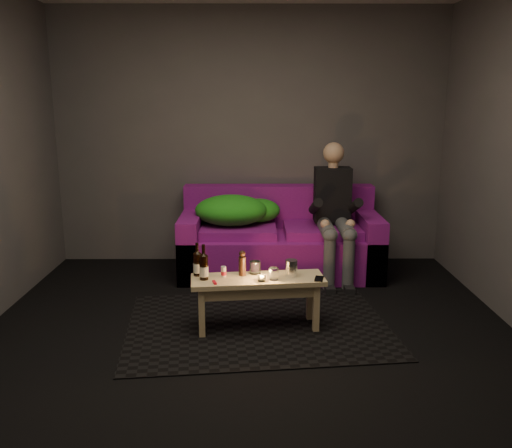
{
  "coord_description": "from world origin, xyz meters",
  "views": [
    {
      "loc": [
        0.03,
        -3.38,
        1.71
      ],
      "look_at": [
        0.06,
        1.25,
        0.62
      ],
      "focal_mm": 38.0,
      "sensor_mm": 36.0,
      "label": 1
    }
  ],
  "objects": [
    {
      "name": "beer_bottle_a",
      "position": [
        -0.39,
        0.49,
        0.5
      ],
      "size": [
        0.06,
        0.06,
        0.25
      ],
      "color": "black",
      "rests_on": "coffee_table"
    },
    {
      "name": "tumbler_back",
      "position": [
        0.05,
        0.53,
        0.45
      ],
      "size": [
        0.1,
        0.1,
        0.1
      ],
      "primitive_type": "cylinder",
      "rotation": [
        0.0,
        0.0,
        -0.26
      ],
      "color": "white",
      "rests_on": "coffee_table"
    },
    {
      "name": "sofa",
      "position": [
        0.29,
        1.82,
        0.3
      ],
      "size": [
        1.93,
        0.87,
        0.83
      ],
      "color": "#7C1180",
      "rests_on": "floor"
    },
    {
      "name": "green_blanket",
      "position": [
        -0.14,
        1.81,
        0.63
      ],
      "size": [
        0.85,
        0.58,
        0.29
      ],
      "color": "green",
      "rests_on": "sofa"
    },
    {
      "name": "steel_cup",
      "position": [
        0.32,
        0.47,
        0.47
      ],
      "size": [
        0.1,
        0.1,
        0.12
      ],
      "primitive_type": "cylinder",
      "rotation": [
        0.0,
        0.0,
        0.12
      ],
      "color": "silver",
      "rests_on": "coffee_table"
    },
    {
      "name": "beer_bottle_b",
      "position": [
        -0.33,
        0.4,
        0.5
      ],
      "size": [
        0.07,
        0.07,
        0.26
      ],
      "color": "black",
      "rests_on": "coffee_table"
    },
    {
      "name": "tumbler_front",
      "position": [
        0.18,
        0.39,
        0.45
      ],
      "size": [
        0.09,
        0.09,
        0.09
      ],
      "primitive_type": "cylinder",
      "rotation": [
        0.0,
        0.0,
        0.33
      ],
      "color": "white",
      "rests_on": "coffee_table"
    },
    {
      "name": "room",
      "position": [
        0.0,
        0.47,
        1.64
      ],
      "size": [
        4.5,
        4.5,
        4.5
      ],
      "color": "silver",
      "rests_on": "ground"
    },
    {
      "name": "person",
      "position": [
        0.8,
        1.66,
        0.67
      ],
      "size": [
        0.35,
        0.8,
        1.29
      ],
      "color": "black",
      "rests_on": "sofa"
    },
    {
      "name": "salt_shaker",
      "position": [
        -0.19,
        0.46,
        0.44
      ],
      "size": [
        0.04,
        0.04,
        0.08
      ],
      "primitive_type": "cylinder",
      "rotation": [
        0.0,
        0.0,
        0.1
      ],
      "color": "silver",
      "rests_on": "coffee_table"
    },
    {
      "name": "smartphone",
      "position": [
        0.52,
        0.4,
        0.41
      ],
      "size": [
        0.09,
        0.13,
        0.01
      ],
      "primitive_type": "cube",
      "rotation": [
        0.0,
        0.0,
        -0.21
      ],
      "color": "black",
      "rests_on": "coffee_table"
    },
    {
      "name": "pepper_mill",
      "position": [
        -0.05,
        0.49,
        0.48
      ],
      "size": [
        0.07,
        0.07,
        0.15
      ],
      "primitive_type": "cylinder",
      "rotation": [
        0.0,
        0.0,
        -0.36
      ],
      "color": "black",
      "rests_on": "coffee_table"
    },
    {
      "name": "tealight",
      "position": [
        0.09,
        0.36,
        0.43
      ],
      "size": [
        0.06,
        0.06,
        0.04
      ],
      "color": "white",
      "rests_on": "coffee_table"
    },
    {
      "name": "floor",
      "position": [
        0.0,
        0.0,
        0.0
      ],
      "size": [
        4.5,
        4.5,
        0.0
      ],
      "primitive_type": "plane",
      "color": "black",
      "rests_on": "ground"
    },
    {
      "name": "coffee_table",
      "position": [
        0.07,
        0.44,
        0.33
      ],
      "size": [
        1.01,
        0.42,
        0.4
      ],
      "rotation": [
        0.0,
        0.0,
        0.11
      ],
      "color": "tan",
      "rests_on": "rug"
    },
    {
      "name": "rug",
      "position": [
        0.07,
        0.49,
        0.0
      ],
      "size": [
        2.12,
        1.64,
        0.01
      ],
      "primitive_type": "cube",
      "rotation": [
        0.0,
        0.0,
        0.11
      ],
      "color": "black",
      "rests_on": "floor"
    },
    {
      "name": "red_lighter",
      "position": [
        -0.25,
        0.31,
        0.41
      ],
      "size": [
        0.04,
        0.08,
        0.01
      ],
      "primitive_type": "cube",
      "rotation": [
        0.0,
        0.0,
        0.28
      ],
      "color": "red",
      "rests_on": "coffee_table"
    }
  ]
}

